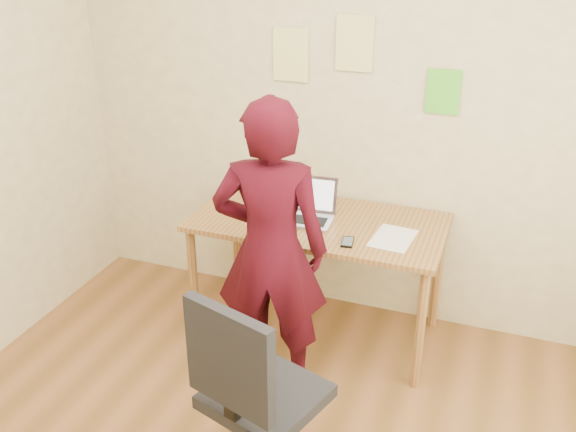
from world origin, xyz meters
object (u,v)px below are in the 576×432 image
at_px(desk, 318,234).
at_px(office_chair, 256,411).
at_px(phone, 348,242).
at_px(person, 271,251).
at_px(laptop, 307,210).

bearing_deg(desk, office_chair, -84.30).
distance_m(phone, person, 0.43).
relative_size(laptop, phone, 2.51).
bearing_deg(phone, office_chair, -104.62).
bearing_deg(person, desk, -111.84).
xyz_separation_m(laptop, person, (-0.02, -0.50, -0.01)).
xyz_separation_m(desk, laptop, (-0.07, 0.00, 0.14)).
relative_size(phone, office_chair, 0.13).
xyz_separation_m(desk, person, (-0.09, -0.50, 0.13)).
bearing_deg(person, office_chair, 94.59).
height_order(phone, office_chair, office_chair).
bearing_deg(office_chair, phone, 101.62).
xyz_separation_m(laptop, phone, (0.29, -0.21, -0.04)).
bearing_deg(person, phone, -148.89).
height_order(desk, office_chair, office_chair).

